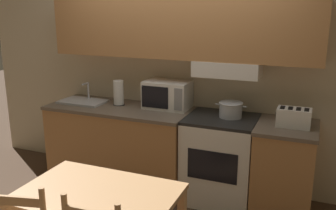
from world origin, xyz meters
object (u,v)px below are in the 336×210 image
(cooking_pot, at_px, (231,109))
(paper_towel_roll, at_px, (119,93))
(sink_basin, at_px, (83,101))
(stove_range, at_px, (220,159))
(microwave, at_px, (167,95))
(toaster, at_px, (294,117))
(dining_table, at_px, (98,206))

(cooking_pot, bearing_deg, paper_towel_roll, 179.74)
(cooking_pot, height_order, sink_basin, sink_basin)
(stove_range, distance_m, sink_basin, 1.73)
(cooking_pot, distance_m, paper_towel_roll, 1.30)
(microwave, bearing_deg, paper_towel_roll, -171.38)
(toaster, xyz_separation_m, sink_basin, (-2.36, 0.01, -0.07))
(stove_range, bearing_deg, sink_basin, -179.50)
(microwave, bearing_deg, dining_table, -84.20)
(cooking_pot, distance_m, microwave, 0.74)
(cooking_pot, relative_size, microwave, 0.65)
(cooking_pot, height_order, microwave, microwave)
(sink_basin, relative_size, paper_towel_roll, 1.87)
(stove_range, relative_size, paper_towel_roll, 3.21)
(sink_basin, bearing_deg, stove_range, 0.50)
(stove_range, height_order, microwave, microwave)
(stove_range, height_order, sink_basin, sink_basin)
(microwave, distance_m, paper_towel_roll, 0.57)
(cooking_pot, bearing_deg, toaster, -7.10)
(microwave, distance_m, toaster, 1.36)
(stove_range, relative_size, cooking_pot, 2.82)
(toaster, relative_size, sink_basin, 0.60)
(dining_table, bearing_deg, sink_basin, 127.09)
(cooking_pot, xyz_separation_m, dining_table, (-0.56, -1.63, -0.34))
(cooking_pot, relative_size, toaster, 1.01)
(stove_range, relative_size, sink_basin, 1.71)
(sink_basin, xyz_separation_m, paper_towel_roll, (0.44, 0.07, 0.12))
(cooking_pot, xyz_separation_m, microwave, (-0.73, 0.09, 0.07))
(cooking_pot, bearing_deg, microwave, 172.85)
(toaster, xyz_separation_m, dining_table, (-1.17, -1.56, -0.35))
(sink_basin, bearing_deg, toaster, -0.31)
(cooking_pot, bearing_deg, sink_basin, -177.90)
(dining_table, bearing_deg, paper_towel_roll, 114.37)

